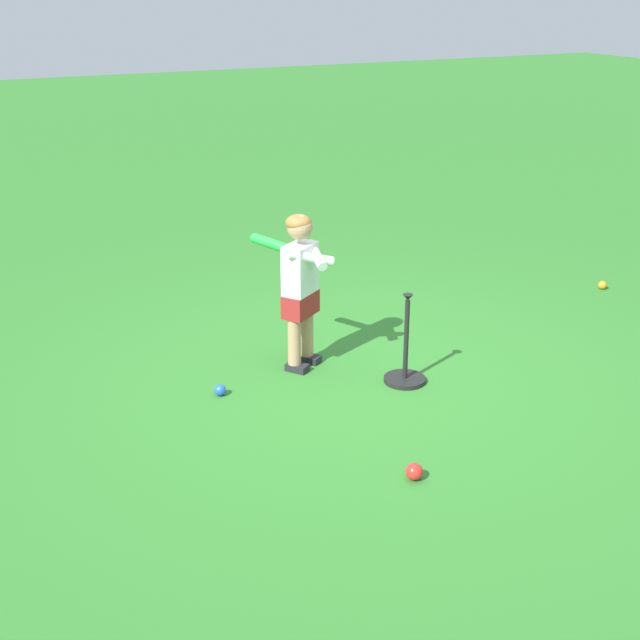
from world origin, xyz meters
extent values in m
plane|color=#2D7528|center=(0.00, 0.00, 0.00)|extent=(40.00, 40.00, 0.00)
cube|color=#232328|center=(0.21, -0.41, 0.03)|extent=(0.16, 0.17, 0.05)
cylinder|color=tan|center=(0.22, -0.43, 0.21)|extent=(0.09, 0.09, 0.34)
cube|color=#232328|center=(0.35, -0.31, 0.03)|extent=(0.16, 0.17, 0.05)
cylinder|color=tan|center=(0.36, -0.33, 0.21)|extent=(0.09, 0.09, 0.34)
cube|color=maroon|center=(0.29, -0.38, 0.46)|extent=(0.31, 0.28, 0.16)
cube|color=white|center=(0.29, -0.38, 0.71)|extent=(0.29, 0.27, 0.34)
sphere|color=tan|center=(0.29, -0.38, 1.00)|extent=(0.17, 0.17, 0.17)
ellipsoid|color=olive|center=(0.29, -0.39, 1.02)|extent=(0.24, 0.24, 0.11)
sphere|color=green|center=(0.21, -0.26, 0.80)|extent=(0.04, 0.04, 0.04)
cylinder|color=black|center=(0.26, -0.34, 0.81)|extent=(0.10, 0.13, 0.05)
cylinder|color=green|center=(0.39, -0.54, 0.85)|extent=(0.25, 0.32, 0.11)
sphere|color=green|center=(0.49, -0.68, 0.87)|extent=(0.07, 0.07, 0.07)
cylinder|color=white|center=(0.20, -0.31, 0.81)|extent=(0.11, 0.31, 0.14)
cylinder|color=white|center=(0.26, -0.27, 0.81)|extent=(0.31, 0.12, 0.14)
sphere|color=blue|center=(0.95, -0.19, 0.04)|extent=(0.08, 0.08, 0.08)
sphere|color=orange|center=(-2.73, -0.67, 0.04)|extent=(0.07, 0.07, 0.07)
sphere|color=red|center=(0.36, 1.22, 0.05)|extent=(0.10, 0.10, 0.10)
cylinder|color=black|center=(-0.23, 0.16, 0.01)|extent=(0.28, 0.28, 0.03)
cylinder|color=black|center=(-0.23, 0.16, 0.31)|extent=(0.03, 0.03, 0.55)
cone|color=black|center=(-0.23, 0.16, 0.60)|extent=(0.07, 0.07, 0.04)
camera|label=1|loc=(2.60, 4.62, 2.53)|focal=48.81mm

